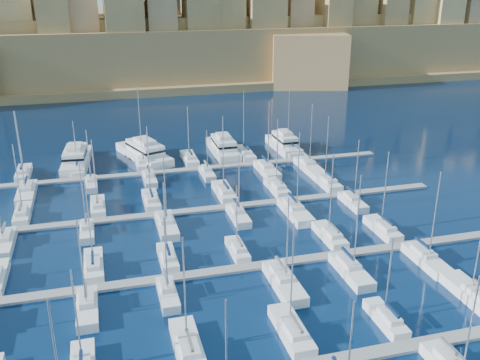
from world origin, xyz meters
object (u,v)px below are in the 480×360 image
object	(u,v)px
sailboat_2	(188,347)
motor_yacht_a	(76,158)
motor_yacht_c	(223,147)
motor_yacht_b	(144,152)
motor_yacht_d	(284,143)
sailboat_4	(386,319)

from	to	relation	value
sailboat_2	motor_yacht_a	xyz separation A→B (m)	(-12.97, 70.24, 0.97)
sailboat_2	motor_yacht_c	distance (m)	72.80
motor_yacht_a	motor_yacht_b	distance (m)	15.28
motor_yacht_a	motor_yacht_d	world-z (taller)	same
sailboat_2	motor_yacht_b	distance (m)	71.03
motor_yacht_c	motor_yacht_d	world-z (taller)	same
sailboat_4	motor_yacht_d	world-z (taller)	sailboat_4
sailboat_2	motor_yacht_c	xyz separation A→B (m)	(20.88, 69.74, 0.97)
sailboat_2	motor_yacht_c	size ratio (longest dim) A/B	0.87
motor_yacht_d	motor_yacht_c	bearing A→B (deg)	176.90
motor_yacht_a	motor_yacht_b	world-z (taller)	same
motor_yacht_d	sailboat_4	bearing A→B (deg)	-99.46
sailboat_4	motor_yacht_a	bearing A→B (deg)	117.64
sailboat_4	sailboat_2	bearing A→B (deg)	177.59
sailboat_2	motor_yacht_c	world-z (taller)	sailboat_2
motor_yacht_a	motor_yacht_b	xyz separation A→B (m)	(15.26, 0.74, 0.00)
motor_yacht_a	motor_yacht_b	size ratio (longest dim) A/B	0.91
motor_yacht_b	motor_yacht_d	world-z (taller)	same
sailboat_2	motor_yacht_b	size ratio (longest dim) A/B	0.73
sailboat_4	motor_yacht_b	bearing A→B (deg)	107.03
motor_yacht_b	motor_yacht_c	xyz separation A→B (m)	(18.59, -1.25, -0.00)
motor_yacht_b	motor_yacht_a	bearing A→B (deg)	-177.21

